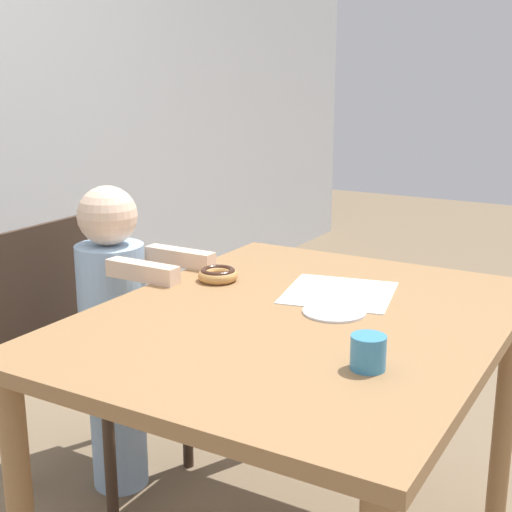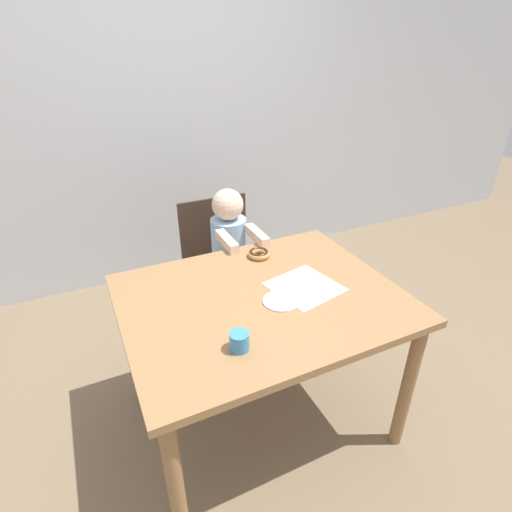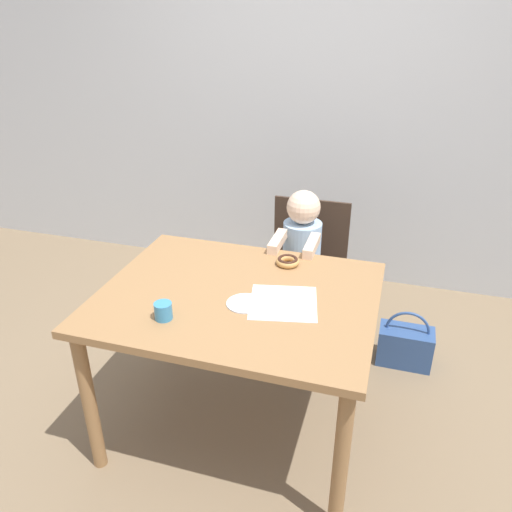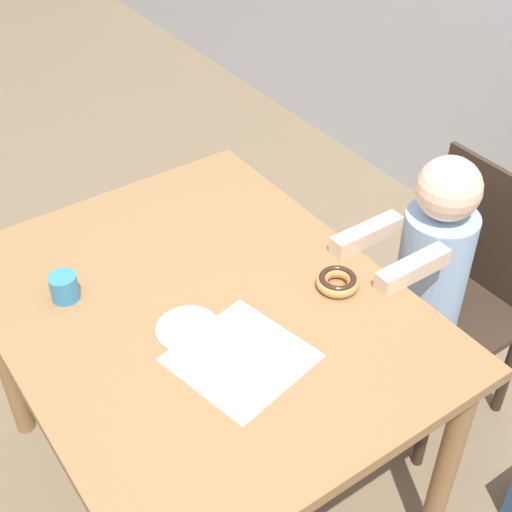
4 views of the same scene
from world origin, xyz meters
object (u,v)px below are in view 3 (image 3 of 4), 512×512
object	(u,v)px
child_figure	(300,271)
handbag	(405,345)
donut	(288,261)
chair	(305,272)
cup	(163,311)

from	to	relation	value
child_figure	handbag	xyz separation A→B (m)	(0.63, 0.02, -0.41)
child_figure	donut	distance (m)	0.46
child_figure	donut	bearing A→B (deg)	-88.53
chair	handbag	distance (m)	0.72
chair	cup	world-z (taller)	chair
handbag	cup	world-z (taller)	cup
chair	handbag	world-z (taller)	chair
child_figure	cup	world-z (taller)	child_figure
child_figure	chair	bearing A→B (deg)	90.00
chair	cup	distance (m)	1.22
handbag	cup	distance (m)	1.56
chair	child_figure	bearing A→B (deg)	-90.00
donut	cup	size ratio (longest dim) A/B	1.57
chair	child_figure	xyz separation A→B (m)	(0.00, -0.13, 0.08)
donut	cup	bearing A→B (deg)	-121.59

